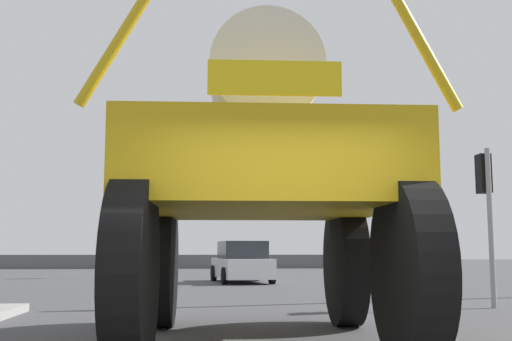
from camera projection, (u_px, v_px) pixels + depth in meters
The scene contains 6 objects.
ground_plane at pixel (222, 284), 22.32m from camera, with size 120.00×120.00×0.00m, color #424244.
oversize_sprayer at pixel (262, 183), 8.36m from camera, with size 4.10×5.45×4.46m.
sedan_ahead at pixel (242, 263), 23.57m from camera, with size 2.25×4.27×1.52m.
traffic_signal_near_right at pixel (485, 191), 13.48m from camera, with size 0.24×0.54×3.33m.
traffic_signal_far_left at pixel (141, 211), 28.35m from camera, with size 0.24×0.55×4.03m.
roadside_barrier at pixel (212, 262), 41.84m from camera, with size 31.32×0.24×0.90m, color #59595B.
Camera 1 is at (-0.82, -4.67, 1.17)m, focal length 44.50 mm.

